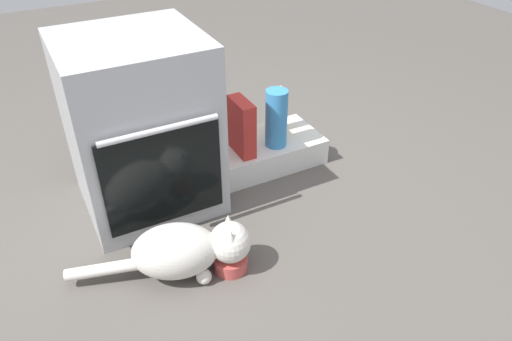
% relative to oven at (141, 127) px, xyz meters
% --- Properties ---
extents(ground, '(8.00, 8.00, 0.00)m').
position_rel_oven_xyz_m(ground, '(0.05, -0.46, -0.40)').
color(ground, '#56514C').
extents(oven, '(0.58, 0.60, 0.80)m').
position_rel_oven_xyz_m(oven, '(0.00, 0.00, 0.00)').
color(oven, '#B7BABF').
rests_on(oven, ground).
extents(pantry_cabinet, '(0.59, 0.33, 0.14)m').
position_rel_oven_xyz_m(pantry_cabinet, '(0.63, 0.03, -0.33)').
color(pantry_cabinet, white).
rests_on(pantry_cabinet, ground).
extents(food_bowl, '(0.14, 0.14, 0.09)m').
position_rel_oven_xyz_m(food_bowl, '(0.14, -0.59, -0.36)').
color(food_bowl, '#C64C47').
rests_on(food_bowl, ground).
extents(cat, '(0.69, 0.32, 0.24)m').
position_rel_oven_xyz_m(cat, '(-0.02, -0.53, -0.27)').
color(cat, silver).
rests_on(cat, ground).
extents(cereal_box, '(0.07, 0.18, 0.28)m').
position_rel_oven_xyz_m(cereal_box, '(0.48, -0.02, -0.12)').
color(cereal_box, '#B72D28').
rests_on(cereal_box, pantry_cabinet).
extents(water_bottle, '(0.11, 0.11, 0.30)m').
position_rel_oven_xyz_m(water_bottle, '(0.66, -0.04, -0.11)').
color(water_bottle, '#388CD1').
rests_on(water_bottle, pantry_cabinet).
extents(juice_carton, '(0.09, 0.06, 0.24)m').
position_rel_oven_xyz_m(juice_carton, '(0.73, 0.09, -0.14)').
color(juice_carton, orange).
rests_on(juice_carton, pantry_cabinet).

